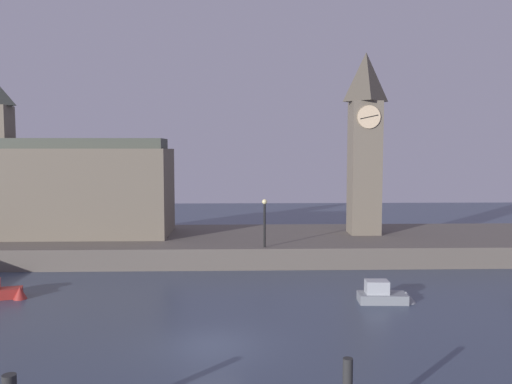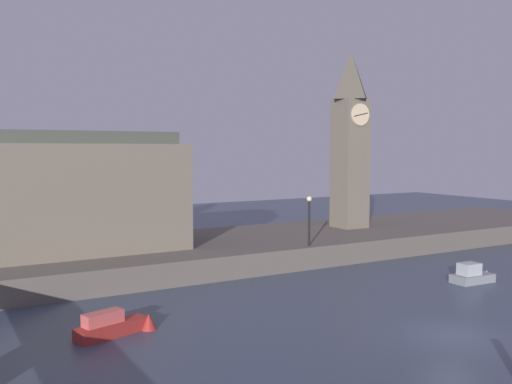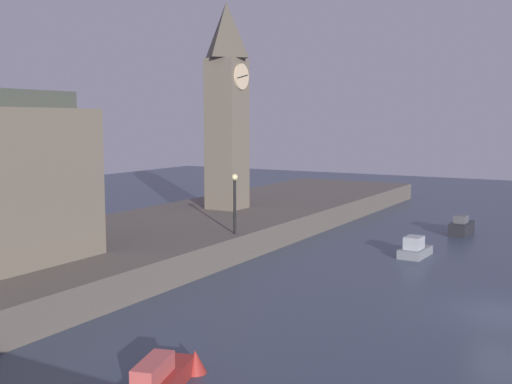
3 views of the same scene
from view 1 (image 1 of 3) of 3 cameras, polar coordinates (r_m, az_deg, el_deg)
The scene contains 6 objects.
ground_plane at distance 23.35m, azimuth -4.87°, elevation -16.23°, with size 120.00×120.00×0.00m, color #384256.
far_embankment at distance 42.49m, azimuth -3.40°, elevation -5.66°, with size 70.00×12.00×1.50m, color #5B544C.
clock_tower at distance 43.50m, azimuth 11.64°, elevation 5.47°, with size 2.59×2.62×14.50m.
parliament_hall at distance 44.51m, azimuth -19.19°, elevation 0.55°, with size 14.61×6.35×12.19m.
streetlamp at distance 36.82m, azimuth 0.93°, elevation -2.68°, with size 0.36×0.36×3.37m.
boat_cruiser_grey at distance 30.14m, azimuth 13.94°, elevation -10.72°, with size 3.21×1.40×1.26m.
Camera 1 is at (1.25, -21.80, 8.28)m, focal length 37.16 mm.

